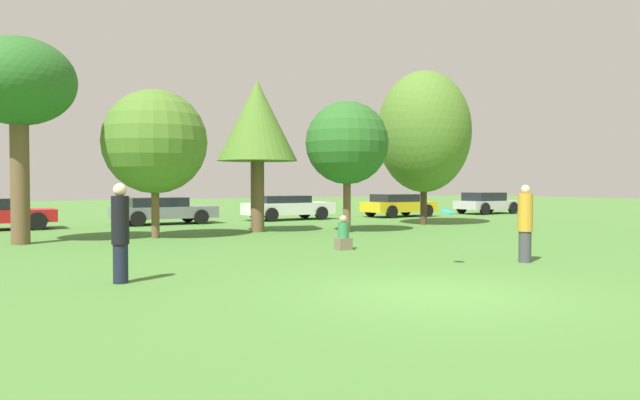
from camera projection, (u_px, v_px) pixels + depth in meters
The scene contains 14 objects.
ground_plane at pixel (435, 293), 10.06m from camera, with size 120.00×120.00×0.00m, color #477A33.
person_thrower at pixel (120, 232), 11.05m from camera, with size 0.32×0.32×1.85m.
person_catcher at pixel (525, 223), 13.96m from camera, with size 0.34×0.34×1.81m.
frisbee at pixel (447, 212), 13.33m from camera, with size 0.29×0.27×0.13m.
bystander_sitting at pixel (343, 236), 16.60m from camera, with size 0.41×0.34×0.96m.
tree_1 at pixel (19, 85), 17.97m from camera, with size 3.33×3.33×6.23m.
tree_2 at pixel (155, 142), 20.03m from camera, with size 3.48×3.48×4.98m.
tree_3 at pixel (257, 122), 22.57m from camera, with size 3.04×3.04×5.72m.
tree_4 at pixel (347, 143), 22.46m from camera, with size 3.12×3.12×4.92m.
tree_5 at pixel (424, 132), 26.52m from camera, with size 4.14×4.14×6.81m.
parked_car_grey at pixel (162, 210), 26.83m from camera, with size 4.58×2.15×1.20m.
parked_car_white at pixel (287, 207), 30.01m from camera, with size 4.58×2.06×1.22m.
parked_car_yellow at pixel (398, 205), 32.77m from camera, with size 4.04×2.19×1.24m.
parked_car_silver at pixel (486, 202), 35.97m from camera, with size 3.89×2.17×1.28m.
Camera 1 is at (-6.55, -7.81, 1.86)m, focal length 33.68 mm.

